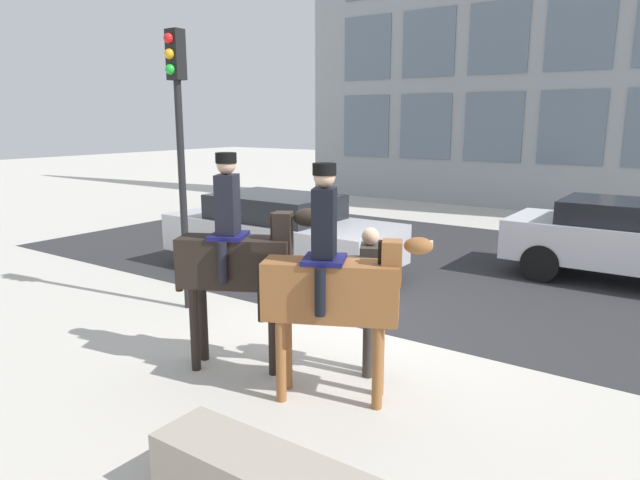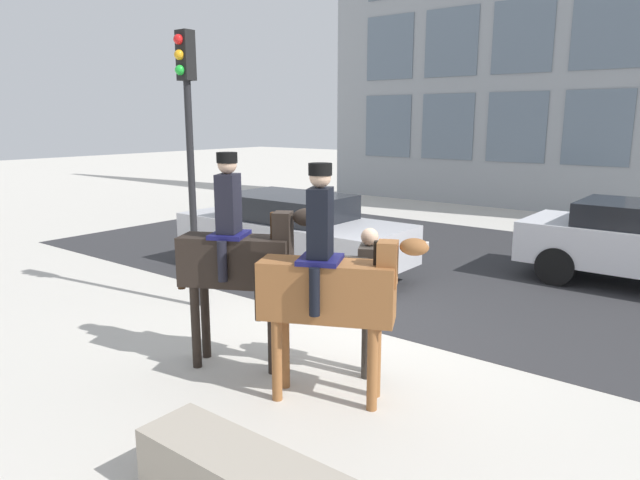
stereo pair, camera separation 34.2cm
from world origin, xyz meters
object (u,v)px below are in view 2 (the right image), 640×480
mounted_horse_lead (239,256)px  street_car_near_lane (291,232)px  traffic_light (188,128)px  pedestrian_bystander (367,290)px  mounted_horse_companion (329,284)px

mounted_horse_lead → street_car_near_lane: (-2.35, 3.67, -0.57)m
mounted_horse_lead → traffic_light: (-2.22, 1.16, 1.45)m
mounted_horse_lead → pedestrian_bystander: 1.57m
mounted_horse_lead → pedestrian_bystander: mounted_horse_lead is taller
mounted_horse_lead → street_car_near_lane: mounted_horse_lead is taller
mounted_horse_companion → pedestrian_bystander: mounted_horse_companion is taller
mounted_horse_lead → traffic_light: 2.90m
street_car_near_lane → traffic_light: traffic_light is taller
mounted_horse_lead → street_car_near_lane: bearing=95.2°
mounted_horse_companion → street_car_near_lane: (-3.71, 3.69, -0.47)m
mounted_horse_companion → pedestrian_bystander: size_ratio=1.43×
mounted_horse_companion → traffic_light: size_ratio=0.60×
pedestrian_bystander → street_car_near_lane: 4.76m
mounted_horse_lead → street_car_near_lane: size_ratio=0.55×
street_car_near_lane → pedestrian_bystander: bearing=-38.6°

